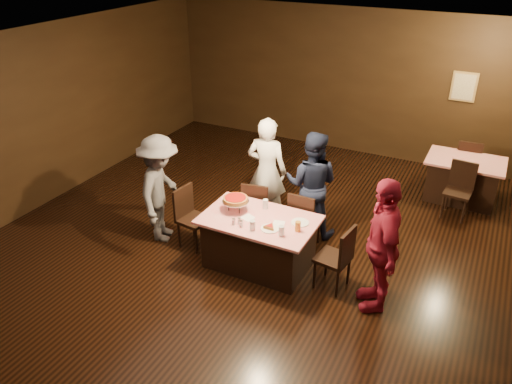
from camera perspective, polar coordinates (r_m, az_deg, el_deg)
room at (r=6.22m, az=-2.56°, el=7.10°), size 10.00×10.04×3.02m
main_table at (r=7.15m, az=0.36°, el=-5.71°), size 1.60×1.00×0.77m
back_table at (r=9.61m, az=22.50°, el=1.32°), size 1.30×0.90×0.77m
chair_far_left at (r=7.83m, az=0.19°, el=-1.71°), size 0.50×0.50×0.95m
chair_far_right at (r=7.55m, az=5.63°, el=-3.06°), size 0.43×0.43×0.95m
chair_end_left at (r=7.58m, az=-7.11°, el=-3.02°), size 0.47×0.47×0.95m
chair_end_right at (r=6.77m, az=8.79°, el=-7.34°), size 0.48×0.48×0.95m
chair_back_near at (r=8.94m, az=22.08°, el=0.05°), size 0.45×0.45×0.95m
chair_back_far at (r=10.12m, az=22.99°, el=3.12°), size 0.44×0.44×0.95m
diner_white_jacket at (r=8.01m, az=1.25°, el=2.41°), size 0.70×0.50×1.79m
diner_navy_hoodie at (r=7.72m, az=6.36°, el=0.89°), size 0.92×0.76×1.71m
diner_grey_knit at (r=7.68m, az=-10.86°, el=0.34°), size 0.95×1.25×1.71m
diner_red_shirt at (r=6.34m, az=14.15°, el=-5.89°), size 0.85×1.15×1.82m
pizza_stand at (r=7.06m, az=-2.36°, el=-0.86°), size 0.38×0.38×0.22m
plate_with_slice at (r=6.70m, az=1.59°, el=-4.08°), size 0.25×0.25×0.06m
plate_empty at (r=6.87m, az=5.04°, el=-3.49°), size 0.25×0.25×0.01m
glass_front_left at (r=6.66m, az=-0.40°, el=-3.83°), size 0.08×0.08×0.14m
glass_front_right at (r=6.55m, az=2.92°, el=-4.45°), size 0.08×0.08×0.14m
glass_amber at (r=6.66m, az=4.81°, el=-3.94°), size 0.08×0.08×0.14m
glass_back at (r=7.16m, az=1.08°, el=-1.39°), size 0.08×0.08×0.14m
condiments at (r=6.78m, az=-2.07°, el=-3.45°), size 0.17×0.10×0.09m
napkin_center at (r=6.83m, az=2.62°, el=-3.62°), size 0.19×0.19×0.01m
napkin_left at (r=6.96m, az=-0.92°, el=-2.94°), size 0.21×0.21×0.01m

